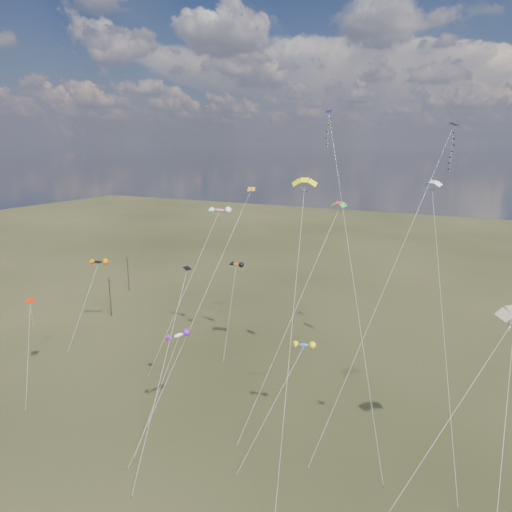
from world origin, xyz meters
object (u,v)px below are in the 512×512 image
at_px(utility_pole_far, 128,274).
at_px(diamond_black_high, 444,165).
at_px(utility_pole_near, 110,296).
at_px(novelty_black_orange, 98,262).
at_px(parafoil_yellow, 304,181).

xyz_separation_m(utility_pole_far, diamond_black_high, (66.66, -15.40, 26.46)).
height_order(utility_pole_far, diamond_black_high, diamond_black_high).
xyz_separation_m(utility_pole_near, utility_pole_far, (-8.00, 14.00, 0.00)).
distance_m(utility_pole_near, utility_pole_far, 16.12).
bearing_deg(novelty_black_orange, diamond_black_high, 5.45).
xyz_separation_m(diamond_black_high, parafoil_yellow, (-14.71, -9.38, -1.82)).
relative_size(utility_pole_far, novelty_black_orange, 0.59).
xyz_separation_m(utility_pole_near, parafoil_yellow, (43.94, -10.78, 24.64)).
bearing_deg(diamond_black_high, utility_pole_near, 178.63).
xyz_separation_m(utility_pole_far, novelty_black_orange, (12.41, -20.58, 8.97)).
relative_size(utility_pole_far, parafoil_yellow, 0.27).
bearing_deg(utility_pole_near, parafoil_yellow, -13.79).
bearing_deg(utility_pole_far, parafoil_yellow, -25.51).
bearing_deg(utility_pole_far, diamond_black_high, -13.01).
distance_m(utility_pole_near, diamond_black_high, 64.37).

